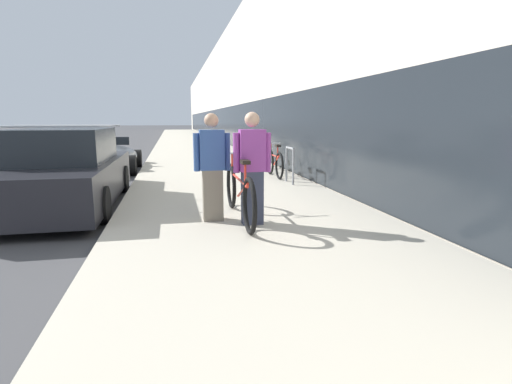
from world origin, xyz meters
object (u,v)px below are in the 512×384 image
Objects in this scene: person_bystander at (212,167)px; cruiser_bike_middle at (256,155)px; person_rider at (252,169)px; parked_sedan_curbside at (66,172)px; vintage_roadster_curbside at (109,157)px; cruiser_bike_farthest at (245,150)px; cruiser_bike_nearest at (275,163)px; tandem_bicycle at (239,193)px; bike_rack_hoop at (290,161)px.

cruiser_bike_middle is (1.93, 6.15, -0.39)m from person_bystander.
parked_sedan_curbside is at bearing 141.20° from person_rider.
cruiser_bike_farthest is at bearing 13.96° from vintage_roadster_curbside.
parked_sedan_curbside is at bearing -155.06° from cruiser_bike_nearest.
tandem_bicycle is 3.63m from bike_rack_hoop.
cruiser_bike_middle is at bearing -92.48° from cruiser_bike_farthest.
cruiser_bike_farthest is at bearing 90.92° from bike_rack_hoop.
cruiser_bike_nearest is 0.43× the size of vintage_roadster_curbside.
person_rider reaches higher than cruiser_bike_nearest.
vintage_roadster_curbside is (-4.55, -1.13, -0.05)m from cruiser_bike_farthest.
vintage_roadster_curbside is at bearing 90.05° from parked_sedan_curbside.
person_rider is 0.42× the size of vintage_roadster_curbside.
cruiser_bike_middle is at bearing 93.64° from bike_rack_hoop.
cruiser_bike_middle reaches higher than tandem_bicycle.
person_bystander is at bearing -123.99° from bike_rack_hoop.
cruiser_bike_nearest and cruiser_bike_farthest have the same top height.
cruiser_bike_farthest is (-0.09, 5.41, -0.15)m from bike_rack_hoop.
bike_rack_hoop is at bearing 56.01° from person_bystander.
parked_sedan_curbside is at bearing 143.31° from tandem_bicycle.
cruiser_bike_nearest is 5.02m from parked_sedan_curbside.
person_bystander is 3.30m from parked_sedan_curbside.
parked_sedan_curbside reaches higher than cruiser_bike_farthest.
person_bystander is 0.95× the size of cruiser_bike_nearest.
vintage_roadster_curbside reaches higher than bike_rack_hoop.
bike_rack_hoop is at bearing -89.08° from cruiser_bike_farthest.
vintage_roadster_curbside is (-4.64, 4.27, -0.20)m from bike_rack_hoop.
cruiser_bike_farthest reaches higher than bike_rack_hoop.
tandem_bicycle reaches higher than cruiser_bike_farthest.
cruiser_bike_nearest is at bearing 64.33° from person_bystander.
person_rider is 3.91m from parked_sedan_curbside.
person_rider reaches higher than cruiser_bike_farthest.
cruiser_bike_farthest is at bearing 76.61° from person_bystander.
vintage_roadster_curbside reaches higher than cruiser_bike_farthest.
person_bystander is 8.80m from cruiser_bike_farthest.
tandem_bicycle is 4.58m from cruiser_bike_nearest.
cruiser_bike_nearest reaches higher than bike_rack_hoop.
parked_sedan_curbside is (-2.90, 2.16, 0.12)m from tandem_bicycle.
person_bystander reaches higher than cruiser_bike_nearest.
cruiser_bike_nearest is 0.35× the size of parked_sedan_curbside.
cruiser_bike_middle is (1.54, 6.19, -0.00)m from tandem_bicycle.
bike_rack_hoop is 0.51× the size of cruiser_bike_nearest.
tandem_bicycle is 8.01m from vintage_roadster_curbside.
parked_sedan_curbside is (-4.45, -4.03, 0.12)m from cruiser_bike_middle.
bike_rack_hoop is 0.49× the size of cruiser_bike_farthest.
parked_sedan_curbside is 5.30m from vintage_roadster_curbside.
cruiser_bike_middle reaches higher than cruiser_bike_nearest.
person_rider is 1.01× the size of person_bystander.
tandem_bicycle is at bearing -68.71° from vintage_roadster_curbside.
tandem_bicycle is at bearing 116.32° from person_rider.
parked_sedan_curbside is at bearing -89.95° from vintage_roadster_curbside.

